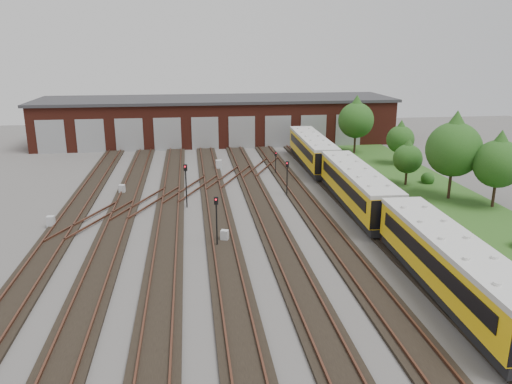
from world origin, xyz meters
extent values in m
plane|color=#4E4A48|center=(0.00, 0.00, 0.00)|extent=(120.00, 120.00, 0.00)
cube|color=black|center=(-14.00, 0.00, 0.09)|extent=(2.40, 70.00, 0.18)
cube|color=brown|center=(-14.72, 0.00, 0.26)|extent=(0.10, 70.00, 0.15)
cube|color=brown|center=(-13.28, 0.00, 0.26)|extent=(0.10, 70.00, 0.15)
cube|color=black|center=(-10.00, 0.00, 0.09)|extent=(2.40, 70.00, 0.18)
cube|color=brown|center=(-10.72, 0.00, 0.26)|extent=(0.10, 70.00, 0.15)
cube|color=brown|center=(-9.28, 0.00, 0.26)|extent=(0.10, 70.00, 0.15)
cube|color=black|center=(-6.00, 0.00, 0.09)|extent=(2.40, 70.00, 0.18)
cube|color=brown|center=(-6.72, 0.00, 0.26)|extent=(0.10, 70.00, 0.15)
cube|color=brown|center=(-5.28, 0.00, 0.26)|extent=(0.10, 70.00, 0.15)
cube|color=black|center=(-2.00, 0.00, 0.09)|extent=(2.40, 70.00, 0.18)
cube|color=brown|center=(-2.72, 0.00, 0.26)|extent=(0.10, 70.00, 0.15)
cube|color=brown|center=(-1.28, 0.00, 0.26)|extent=(0.10, 70.00, 0.15)
cube|color=black|center=(2.00, 0.00, 0.09)|extent=(2.40, 70.00, 0.18)
cube|color=brown|center=(1.28, 0.00, 0.26)|extent=(0.10, 70.00, 0.15)
cube|color=brown|center=(2.72, 0.00, 0.26)|extent=(0.10, 70.00, 0.15)
cube|color=black|center=(6.00, 0.00, 0.09)|extent=(2.40, 70.00, 0.18)
cube|color=brown|center=(5.28, 0.00, 0.26)|extent=(0.10, 70.00, 0.15)
cube|color=brown|center=(6.72, 0.00, 0.26)|extent=(0.10, 70.00, 0.15)
cube|color=black|center=(10.00, 0.00, 0.09)|extent=(2.40, 70.00, 0.18)
cube|color=brown|center=(9.28, 0.00, 0.26)|extent=(0.10, 70.00, 0.15)
cube|color=brown|center=(10.72, 0.00, 0.26)|extent=(0.10, 70.00, 0.15)
cube|color=black|center=(14.00, 0.00, 0.09)|extent=(2.40, 70.00, 0.18)
cube|color=brown|center=(13.28, 0.00, 0.26)|extent=(0.10, 70.00, 0.15)
cube|color=brown|center=(14.72, 0.00, 0.26)|extent=(0.10, 70.00, 0.15)
cube|color=brown|center=(-8.00, 10.00, 0.26)|extent=(5.40, 9.62, 0.15)
cube|color=brown|center=(-4.00, 14.00, 0.26)|extent=(5.40, 9.62, 0.15)
cube|color=brown|center=(0.00, 18.00, 0.26)|extent=(5.40, 9.62, 0.15)
cube|color=brown|center=(-12.00, 6.00, 0.26)|extent=(5.40, 9.62, 0.15)
cube|color=brown|center=(4.00, 22.00, 0.26)|extent=(5.40, 9.62, 0.15)
cube|color=#531E14|center=(0.00, 40.00, 3.00)|extent=(50.00, 12.00, 6.00)
cube|color=#2F2F31|center=(0.00, 40.00, 6.15)|extent=(51.00, 12.50, 0.40)
cube|color=gray|center=(-22.00, 33.98, 2.20)|extent=(3.60, 0.12, 4.40)
cube|color=gray|center=(-17.00, 33.98, 2.20)|extent=(3.60, 0.12, 4.40)
cube|color=gray|center=(-12.00, 33.98, 2.20)|extent=(3.60, 0.12, 4.40)
cube|color=gray|center=(-7.00, 33.98, 2.20)|extent=(3.60, 0.12, 4.40)
cube|color=gray|center=(-2.00, 33.98, 2.20)|extent=(3.60, 0.12, 4.40)
cube|color=gray|center=(3.00, 33.98, 2.20)|extent=(3.60, 0.12, 4.40)
cube|color=gray|center=(8.00, 33.98, 2.20)|extent=(3.60, 0.12, 4.40)
cube|color=gray|center=(13.00, 33.98, 2.20)|extent=(3.60, 0.12, 4.40)
cube|color=gray|center=(18.00, 33.98, 2.20)|extent=(3.60, 0.12, 4.40)
cube|color=#2C511B|center=(19.00, 10.00, 0.03)|extent=(8.00, 55.00, 0.05)
cube|color=black|center=(10.00, -9.57, 0.64)|extent=(2.97, 15.55, 0.62)
cube|color=orange|center=(10.00, -9.57, 2.08)|extent=(3.28, 15.56, 2.27)
cube|color=silver|center=(10.00, -9.57, 3.37)|extent=(3.38, 15.56, 0.31)
cube|color=black|center=(8.64, -9.52, 2.34)|extent=(0.59, 13.60, 0.88)
cube|color=black|center=(11.36, -9.62, 2.34)|extent=(0.59, 13.60, 0.88)
cube|color=black|center=(10.00, 6.43, 0.64)|extent=(2.97, 15.55, 0.62)
cube|color=orange|center=(10.00, 6.43, 2.08)|extent=(3.28, 15.56, 2.27)
cube|color=silver|center=(10.00, 6.43, 3.37)|extent=(3.38, 15.56, 0.31)
cube|color=black|center=(8.64, 6.48, 2.34)|extent=(0.59, 13.60, 0.88)
cube|color=black|center=(11.36, 6.38, 2.34)|extent=(0.59, 13.60, 0.88)
cube|color=black|center=(10.00, 22.43, 0.64)|extent=(2.97, 15.55, 0.62)
cube|color=orange|center=(10.00, 22.43, 2.08)|extent=(3.28, 15.56, 2.27)
cube|color=silver|center=(10.00, 22.43, 3.37)|extent=(3.38, 15.56, 0.31)
cube|color=black|center=(8.64, 22.48, 2.34)|extent=(0.59, 13.60, 0.88)
cube|color=black|center=(11.36, 22.38, 2.34)|extent=(0.59, 13.60, 0.88)
cylinder|color=black|center=(-2.44, -0.55, 1.57)|extent=(0.11, 0.11, 3.14)
cube|color=black|center=(-2.44, -0.55, 3.41)|extent=(0.30, 0.21, 0.54)
sphere|color=red|center=(-2.44, -0.66, 3.51)|extent=(0.13, 0.13, 0.13)
cylinder|color=black|center=(-4.54, 8.73, 1.64)|extent=(0.11, 0.11, 3.29)
cube|color=black|center=(-4.54, 8.73, 3.58)|extent=(0.33, 0.25, 0.57)
sphere|color=red|center=(-4.54, 8.62, 3.69)|extent=(0.14, 0.14, 0.14)
cylinder|color=black|center=(4.82, 11.14, 1.38)|extent=(0.11, 0.11, 2.76)
cube|color=black|center=(4.82, 11.14, 3.03)|extent=(0.31, 0.26, 0.54)
sphere|color=red|center=(4.82, 11.03, 3.14)|extent=(0.13, 0.13, 0.13)
cylinder|color=black|center=(5.14, 19.23, 1.04)|extent=(0.09, 0.09, 2.08)
cube|color=black|center=(5.14, 19.23, 2.29)|extent=(0.24, 0.19, 0.43)
sphere|color=red|center=(5.14, 19.14, 2.38)|extent=(0.10, 0.10, 0.10)
cube|color=#B2B4B7|center=(-15.00, 5.01, 0.47)|extent=(0.59, 0.50, 0.94)
cube|color=#B2B4B7|center=(-10.66, 13.70, 0.45)|extent=(0.63, 0.56, 0.90)
cube|color=#B2B4B7|center=(-1.85, 0.34, 0.44)|extent=(0.65, 0.60, 0.88)
cube|color=#B2B4B7|center=(-0.90, 22.21, 0.56)|extent=(0.71, 0.61, 1.11)
cube|color=#B2B4B7|center=(9.30, 19.63, 0.49)|extent=(0.67, 0.59, 0.99)
cylinder|color=#301E15|center=(17.34, 28.96, 1.18)|extent=(0.27, 0.27, 2.35)
sphere|color=#184012|center=(17.34, 28.96, 4.31)|extent=(4.57, 4.57, 4.57)
cone|color=#184012|center=(17.34, 28.96, 5.94)|extent=(3.92, 3.92, 3.27)
cylinder|color=#301E15|center=(20.43, 21.87, 0.83)|extent=(0.27, 0.27, 1.66)
sphere|color=#184012|center=(20.43, 21.87, 3.04)|extent=(3.22, 3.22, 3.22)
cone|color=#184012|center=(20.43, 21.87, 4.19)|extent=(2.76, 2.76, 2.30)
cylinder|color=#301E15|center=(19.43, 8.11, 1.27)|extent=(0.27, 0.27, 2.53)
sphere|color=#184012|center=(19.43, 8.11, 4.64)|extent=(4.92, 4.92, 4.92)
cone|color=#184012|center=(19.43, 8.11, 6.40)|extent=(4.22, 4.22, 3.52)
cylinder|color=#301E15|center=(17.46, 13.09, 0.75)|extent=(0.23, 0.23, 1.49)
sphere|color=#184012|center=(17.46, 13.09, 2.73)|extent=(2.90, 2.90, 2.90)
cone|color=#184012|center=(17.46, 13.09, 3.77)|extent=(2.48, 2.48, 2.07)
cylinder|color=#301E15|center=(22.00, 5.24, 1.06)|extent=(0.26, 0.26, 2.12)
sphere|color=#184012|center=(22.00, 5.24, 3.89)|extent=(4.13, 4.13, 4.13)
cone|color=#184012|center=(22.00, 5.24, 5.36)|extent=(3.54, 3.54, 2.95)
sphere|color=#184012|center=(19.98, 13.43, 0.68)|extent=(1.37, 1.37, 1.37)
sphere|color=#184012|center=(21.88, 23.81, 0.69)|extent=(1.39, 1.39, 1.39)
camera|label=1|loc=(-4.07, -33.19, 13.62)|focal=35.00mm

